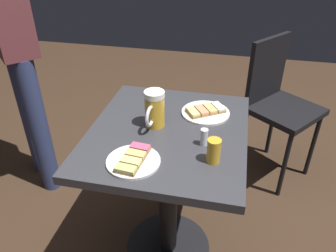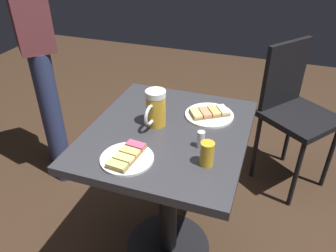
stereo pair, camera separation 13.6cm
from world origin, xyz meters
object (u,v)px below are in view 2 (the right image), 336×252
object	(u,v)px
plate_near	(209,114)
patron_standing	(34,37)
cafe_chair	(293,106)
beer_mug	(155,109)
plate_far	(127,157)
beer_glass_small	(207,154)
salt_shaker	(201,139)

from	to	relation	value
plate_near	patron_standing	world-z (taller)	patron_standing
plate_near	patron_standing	distance (m)	1.10
cafe_chair	beer_mug	bearing A→B (deg)	1.17
plate_far	beer_mug	world-z (taller)	beer_mug
plate_far	beer_glass_small	xyz separation A→B (m)	(0.28, 0.07, 0.04)
beer_glass_small	salt_shaker	world-z (taller)	beer_glass_small
plate_far	patron_standing	bearing A→B (deg)	143.77
beer_mug	patron_standing	world-z (taller)	patron_standing
beer_glass_small	cafe_chair	distance (m)	1.05
plate_near	beer_mug	size ratio (longest dim) A/B	1.36
beer_glass_small	cafe_chair	size ratio (longest dim) A/B	0.10
beer_glass_small	plate_near	bearing A→B (deg)	101.40
plate_far	salt_shaker	xyz separation A→B (m)	(0.23, 0.17, 0.02)
plate_far	patron_standing	world-z (taller)	patron_standing
beer_mug	salt_shaker	xyz separation A→B (m)	(0.22, -0.09, -0.04)
plate_near	salt_shaker	distance (m)	0.24
salt_shaker	patron_standing	bearing A→B (deg)	157.10
beer_mug	patron_standing	xyz separation A→B (m)	(-0.86, 0.37, 0.10)
plate_near	beer_mug	world-z (taller)	beer_mug
cafe_chair	patron_standing	world-z (taller)	patron_standing
beer_glass_small	salt_shaker	xyz separation A→B (m)	(-0.05, 0.10, -0.01)
plate_far	salt_shaker	world-z (taller)	salt_shaker
plate_far	patron_standing	distance (m)	1.07
plate_near	beer_glass_small	bearing A→B (deg)	-78.60
beer_mug	beer_glass_small	xyz separation A→B (m)	(0.27, -0.19, -0.03)
plate_near	cafe_chair	size ratio (longest dim) A/B	0.24
salt_shaker	patron_standing	size ratio (longest dim) A/B	0.04
plate_near	plate_far	size ratio (longest dim) A/B	1.10
plate_near	beer_mug	distance (m)	0.26
beer_mug	cafe_chair	distance (m)	1.02
salt_shaker	cafe_chair	bearing A→B (deg)	67.50
beer_mug	beer_glass_small	bearing A→B (deg)	-35.33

